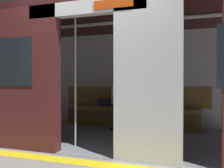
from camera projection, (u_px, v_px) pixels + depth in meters
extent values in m
plane|color=gray|center=(86.00, 156.00, 3.80)|extent=(60.00, 60.00, 0.00)
cube|color=yellow|center=(76.00, 161.00, 3.52)|extent=(8.00, 0.24, 0.01)
cube|color=silver|center=(147.00, 79.00, 3.46)|extent=(0.91, 0.12, 2.23)
cube|color=black|center=(147.00, 58.00, 3.44)|extent=(0.50, 0.02, 0.55)
cube|color=black|center=(3.00, 62.00, 4.18)|extent=(1.10, 0.02, 0.76)
cube|color=silver|center=(85.00, 8.00, 3.76)|extent=(1.82, 0.16, 0.20)
cube|color=#BF3F0C|center=(113.00, 4.00, 3.53)|extent=(0.56, 0.02, 0.12)
cube|color=#351515|center=(116.00, 18.00, 5.05)|extent=(6.40, 2.90, 0.12)
cube|color=slate|center=(116.00, 136.00, 5.09)|extent=(6.08, 2.74, 0.01)
cube|color=silver|center=(134.00, 79.00, 6.36)|extent=(6.08, 0.10, 2.23)
cube|color=olive|center=(134.00, 97.00, 6.31)|extent=(3.52, 0.06, 0.45)
cube|color=white|center=(116.00, 23.00, 5.05)|extent=(4.48, 0.16, 0.03)
cube|color=gray|center=(86.00, 155.00, 3.80)|extent=(0.91, 0.19, 0.01)
cube|color=olive|center=(131.00, 109.00, 6.11)|extent=(3.10, 0.44, 0.09)
cube|color=brown|center=(129.00, 120.00, 5.92)|extent=(3.10, 0.04, 0.38)
cube|color=silver|center=(123.00, 96.00, 6.15)|extent=(0.39, 0.25, 0.50)
sphere|color=beige|center=(123.00, 81.00, 6.14)|extent=(0.21, 0.21, 0.21)
sphere|color=#B2ADA8|center=(123.00, 80.00, 6.15)|extent=(0.19, 0.19, 0.19)
cylinder|color=silver|center=(132.00, 95.00, 6.06)|extent=(0.08, 0.08, 0.44)
cylinder|color=silver|center=(113.00, 95.00, 6.18)|extent=(0.08, 0.08, 0.44)
cylinder|color=black|center=(125.00, 105.00, 5.94)|extent=(0.16, 0.41, 0.14)
cylinder|color=black|center=(117.00, 105.00, 5.98)|extent=(0.16, 0.41, 0.14)
cylinder|color=black|center=(123.00, 118.00, 5.75)|extent=(0.10, 0.10, 0.43)
cylinder|color=black|center=(115.00, 118.00, 5.80)|extent=(0.10, 0.10, 0.43)
cube|color=black|center=(122.00, 129.00, 5.70)|extent=(0.12, 0.23, 0.06)
cube|color=black|center=(114.00, 128.00, 5.75)|extent=(0.12, 0.23, 0.06)
cube|color=#262D4C|center=(104.00, 102.00, 6.31)|extent=(0.26, 0.14, 0.17)
cube|color=#1A2035|center=(103.00, 103.00, 6.24)|extent=(0.02, 0.01, 0.14)
cube|color=gold|center=(137.00, 106.00, 6.08)|extent=(0.21, 0.25, 0.03)
cylinder|color=silver|center=(75.00, 80.00, 4.33)|extent=(0.04, 0.04, 2.21)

